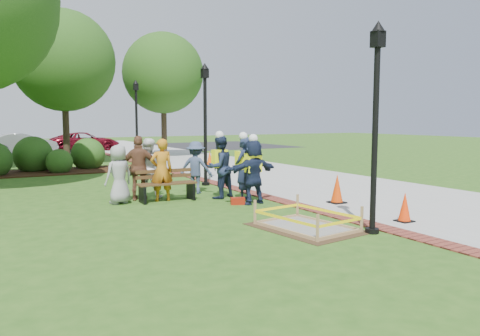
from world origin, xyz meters
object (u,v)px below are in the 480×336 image
cone_front (405,208)px  hivis_worker_a (253,170)px  bench_near (167,191)px  hivis_worker_c (220,165)px  wet_concrete_pad (306,218)px  hivis_worker_b (243,167)px  lamp_near (376,112)px

cone_front → hivis_worker_a: 4.14m
bench_near → hivis_worker_c: (1.53, -0.29, 0.69)m
wet_concrete_pad → hivis_worker_c: 4.39m
hivis_worker_b → wet_concrete_pad: bearing=-98.5°
wet_concrete_pad → bench_near: bearing=107.0°
lamp_near → hivis_worker_b: 4.93m
bench_near → hivis_worker_b: (1.96, -0.94, 0.69)m
hivis_worker_c → cone_front: bearing=-66.3°
bench_near → cone_front: bearing=-54.7°
bench_near → cone_front: (3.71, -5.24, 0.05)m
wet_concrete_pad → hivis_worker_a: size_ratio=1.30×
bench_near → cone_front: 6.42m
wet_concrete_pad → hivis_worker_b: 3.79m
hivis_worker_b → cone_front: bearing=-67.9°
bench_near → lamp_near: (2.34, -5.62, 2.19)m
hivis_worker_c → hivis_worker_a: bearing=-73.1°
cone_front → lamp_near: size_ratio=0.16×
wet_concrete_pad → hivis_worker_a: hivis_worker_a is taller
lamp_near → hivis_worker_c: bearing=98.6°
hivis_worker_b → hivis_worker_c: bearing=123.6°
cone_front → lamp_near: (-1.37, -0.37, 2.15)m
hivis_worker_a → hivis_worker_c: (-0.39, 1.27, 0.03)m
hivis_worker_b → hivis_worker_c: size_ratio=0.99×
bench_near → hivis_worker_a: (1.92, -1.56, 0.67)m
wet_concrete_pad → cone_front: cone_front is taller
wet_concrete_pad → hivis_worker_c: size_ratio=1.26×
cone_front → lamp_near: bearing=-164.7°
cone_front → hivis_worker_c: hivis_worker_c is taller
wet_concrete_pad → hivis_worker_a: (0.51, 3.05, 0.72)m
wet_concrete_pad → hivis_worker_b: hivis_worker_b is taller
hivis_worker_a → bench_near: bearing=140.9°
wet_concrete_pad → hivis_worker_b: size_ratio=1.27×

